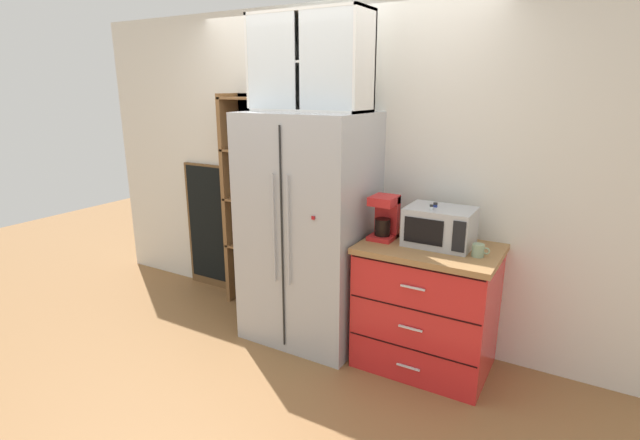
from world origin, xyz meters
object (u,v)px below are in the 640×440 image
refrigerator (309,229)px  microwave (440,227)px  coffee_maker (385,217)px  mug_sage (478,250)px  chalkboard_menu (212,227)px  mug_charcoal (433,238)px  bottle_clear (430,229)px  bottle_cobalt (434,226)px

refrigerator → microwave: bearing=5.3°
refrigerator → coffee_maker: (0.60, 0.05, 0.17)m
mug_sage → chalkboard_menu: (-2.58, 0.34, -0.32)m
microwave → mug_charcoal: bearing=176.9°
bottle_clear → microwave: bearing=64.4°
microwave → chalkboard_menu: 2.35m
coffee_maker → chalkboard_menu: (-1.92, 0.28, -0.43)m
mug_charcoal → microwave: bearing=-3.1°
mug_sage → chalkboard_menu: chalkboard_menu is taller
microwave → bottle_clear: bottle_clear is taller
bottle_cobalt → coffee_maker: bearing=-172.8°
coffee_maker → chalkboard_menu: chalkboard_menu is taller
bottle_clear → mug_sage: bearing=-3.0°
bottle_cobalt → bottle_clear: bearing=-90.0°
coffee_maker → mug_sage: bearing=-5.0°
chalkboard_menu → refrigerator: bearing=-14.1°
coffee_maker → chalkboard_menu: size_ratio=0.25×
mug_charcoal → mug_sage: bearing=-17.6°
mug_sage → chalkboard_menu: size_ratio=0.09×
coffee_maker → mug_sage: coffee_maker is taller
mug_charcoal → bottle_clear: size_ratio=0.41×
coffee_maker → bottle_clear: coffee_maker is taller
chalkboard_menu → bottle_cobalt: bearing=-6.1°
chalkboard_menu → bottle_clear: bearing=-8.1°
mug_charcoal → bottle_clear: bottle_clear is taller
refrigerator → bottle_cobalt: refrigerator is taller
refrigerator → bottle_cobalt: bearing=5.6°
mug_charcoal → bottle_cobalt: size_ratio=0.41×
refrigerator → chalkboard_menu: 1.39m
refrigerator → bottle_clear: size_ratio=5.97×
coffee_maker → microwave: bearing=6.3°
refrigerator → microwave: size_ratio=4.00×
mug_sage → chalkboard_menu: bearing=172.5°
mug_sage → microwave: bearing=160.6°
bottle_cobalt → mug_sage: bearing=-17.3°
bottle_clear → chalkboard_menu: size_ratio=0.24×
microwave → coffee_maker: bearing=-173.7°
mug_sage → mug_charcoal: (-0.32, 0.10, -0.00)m
mug_sage → mug_charcoal: 0.34m
chalkboard_menu → microwave: bearing=-6.0°
mug_charcoal → refrigerator: bearing=-174.4°
bottle_cobalt → chalkboard_menu: size_ratio=0.24×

